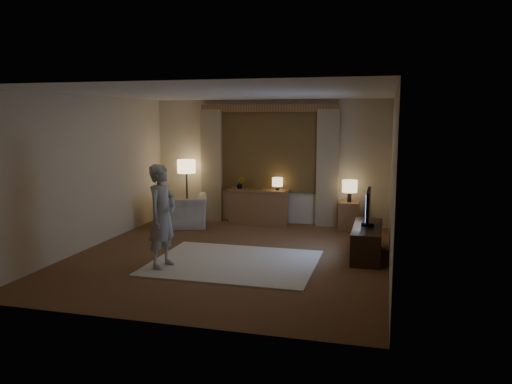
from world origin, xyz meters
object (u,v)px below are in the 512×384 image
(side_table, at_px, (349,216))
(sideboard, at_px, (259,208))
(tv_stand, at_px, (367,241))
(person, at_px, (162,216))
(armchair, at_px, (182,211))

(side_table, bearing_deg, sideboard, 178.47)
(sideboard, bearing_deg, tv_stand, -40.36)
(tv_stand, xyz_separation_m, person, (-2.92, -1.40, 0.54))
(tv_stand, bearing_deg, person, -154.44)
(armchair, distance_m, tv_stand, 3.98)
(side_table, distance_m, tv_stand, 1.96)
(armchair, xyz_separation_m, tv_stand, (3.76, -1.28, -0.08))
(sideboard, relative_size, side_table, 2.14)
(tv_stand, relative_size, person, 0.91)
(side_table, bearing_deg, person, -126.90)
(sideboard, distance_m, side_table, 1.88)
(person, bearing_deg, tv_stand, -55.38)
(sideboard, bearing_deg, side_table, -1.53)
(armchair, distance_m, person, 2.85)
(sideboard, xyz_separation_m, person, (-0.61, -3.36, 0.44))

